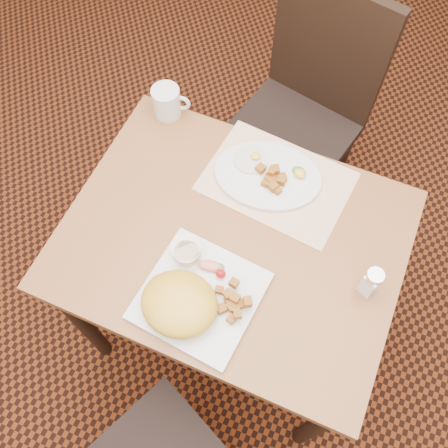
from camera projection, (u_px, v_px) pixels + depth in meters
ground at (230, 319)px, 2.00m from camera, size 8.00×8.00×0.00m
table at (232, 254)px, 1.43m from camera, size 0.90×0.70×0.75m
chair_far at (304, 105)px, 1.82m from camera, size 0.50×0.51×0.97m
placemat at (277, 181)px, 1.42m from camera, size 0.43×0.32×0.00m
plate_square at (200, 296)px, 1.25m from camera, size 0.30×0.30×0.02m
plate_oval at (268, 176)px, 1.41m from camera, size 0.34×0.28×0.02m
hollandaise_mound at (179, 303)px, 1.20m from camera, size 0.19×0.17×0.07m
ramekin at (186, 250)px, 1.28m from camera, size 0.08×0.08×0.04m
garnish_sq at (214, 268)px, 1.27m from camera, size 0.08×0.05×0.03m
fried_egg at (251, 159)px, 1.43m from camera, size 0.10×0.10×0.02m
garnish_ov at (300, 173)px, 1.40m from camera, size 0.05×0.05×0.02m
salt_shaker at (371, 282)px, 1.22m from camera, size 0.06×0.06×0.10m
coffee_mug at (167, 102)px, 1.49m from camera, size 0.11×0.08×0.10m
home_fries_sq at (232, 302)px, 1.22m from camera, size 0.11×0.11×0.04m
home_fries_ov at (272, 178)px, 1.39m from camera, size 0.10×0.08×0.04m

